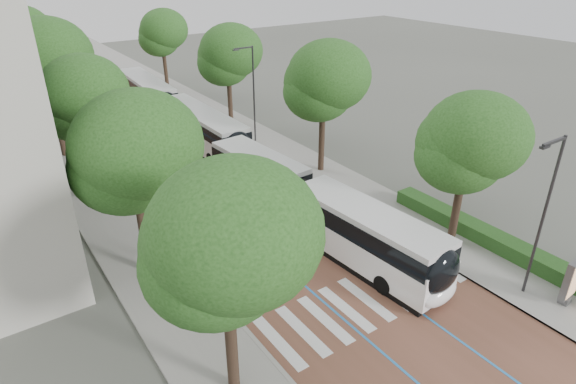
% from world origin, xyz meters
% --- Properties ---
extents(ground, '(160.00, 160.00, 0.00)m').
position_xyz_m(ground, '(0.00, 0.00, 0.00)').
color(ground, '#51544C').
rests_on(ground, ground).
extents(road, '(11.00, 140.00, 0.02)m').
position_xyz_m(road, '(0.00, 40.00, 0.01)').
color(road, brown).
rests_on(road, ground).
extents(sidewalk_left, '(4.00, 140.00, 0.12)m').
position_xyz_m(sidewalk_left, '(-7.50, 40.00, 0.06)').
color(sidewalk_left, gray).
rests_on(sidewalk_left, ground).
extents(sidewalk_right, '(4.00, 140.00, 0.12)m').
position_xyz_m(sidewalk_right, '(7.50, 40.00, 0.06)').
color(sidewalk_right, gray).
rests_on(sidewalk_right, ground).
extents(kerb_left, '(0.20, 140.00, 0.14)m').
position_xyz_m(kerb_left, '(-5.60, 40.00, 0.06)').
color(kerb_left, gray).
rests_on(kerb_left, ground).
extents(kerb_right, '(0.20, 140.00, 0.14)m').
position_xyz_m(kerb_right, '(5.60, 40.00, 0.06)').
color(kerb_right, gray).
rests_on(kerb_right, ground).
extents(zebra_crossing, '(10.55, 3.60, 0.01)m').
position_xyz_m(zebra_crossing, '(0.20, 1.00, 0.03)').
color(zebra_crossing, silver).
rests_on(zebra_crossing, ground).
extents(lane_line_left, '(0.12, 126.00, 0.01)m').
position_xyz_m(lane_line_left, '(-1.60, 40.00, 0.02)').
color(lane_line_left, '#2575BD').
rests_on(lane_line_left, road).
extents(lane_line_right, '(0.12, 126.00, 0.01)m').
position_xyz_m(lane_line_right, '(1.60, 40.00, 0.02)').
color(lane_line_right, '#2575BD').
rests_on(lane_line_right, road).
extents(hedge, '(1.20, 14.00, 0.80)m').
position_xyz_m(hedge, '(9.10, 0.00, 0.52)').
color(hedge, '#1D4417').
rests_on(hedge, sidewalk_right).
extents(streetlight_near, '(1.82, 0.20, 8.00)m').
position_xyz_m(streetlight_near, '(6.62, -3.00, 4.82)').
color(streetlight_near, '#2E2E30').
rests_on(streetlight_near, sidewalk_right).
extents(streetlight_far, '(1.82, 0.20, 8.00)m').
position_xyz_m(streetlight_far, '(6.62, 22.00, 4.82)').
color(streetlight_far, '#2E2E30').
rests_on(streetlight_far, sidewalk_right).
extents(lamp_post_left, '(0.14, 0.14, 8.00)m').
position_xyz_m(lamp_post_left, '(-6.10, 8.00, 4.12)').
color(lamp_post_left, '#2E2E30').
rests_on(lamp_post_left, sidewalk_left).
extents(trees_left, '(6.46, 60.55, 10.17)m').
position_xyz_m(trees_left, '(-7.50, 24.03, 6.93)').
color(trees_left, black).
rests_on(trees_left, ground).
extents(trees_right, '(5.83, 47.46, 9.04)m').
position_xyz_m(trees_right, '(7.70, 21.96, 6.15)').
color(trees_right, black).
rests_on(trees_right, ground).
extents(lead_bus, '(3.77, 18.52, 3.20)m').
position_xyz_m(lead_bus, '(1.88, 7.05, 1.63)').
color(lead_bus, black).
rests_on(lead_bus, ground).
extents(bus_queued_0, '(2.67, 12.43, 3.20)m').
position_xyz_m(bus_queued_0, '(2.50, 22.84, 1.62)').
color(bus_queued_0, white).
rests_on(bus_queued_0, ground).
extents(bus_queued_1, '(3.04, 12.49, 3.20)m').
position_xyz_m(bus_queued_1, '(2.62, 36.15, 1.62)').
color(bus_queued_1, white).
rests_on(bus_queued_1, ground).
extents(ad_panel, '(1.15, 0.47, 2.35)m').
position_xyz_m(ad_panel, '(7.58, -4.60, 1.35)').
color(ad_panel, '#59595B').
rests_on(ad_panel, sidewalk_right).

